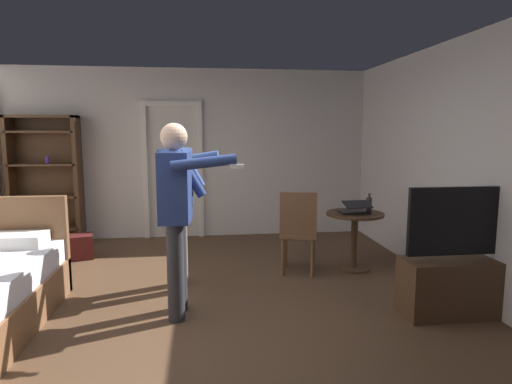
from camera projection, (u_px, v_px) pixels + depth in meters
name	position (u px, v px, depth m)	size (l,w,h in m)	color
ground_plane	(185.00, 318.00, 3.95)	(6.89, 6.89, 0.00)	brown
wall_back	(190.00, 154.00, 6.91)	(5.85, 0.12, 2.63)	silver
wall_right	(488.00, 170.00, 4.12)	(0.12, 6.51, 2.63)	silver
doorway_frame	(173.00, 160.00, 6.81)	(0.93, 0.08, 2.13)	white
bookshelf	(46.00, 175.00, 6.47)	(1.00, 0.32, 1.90)	#4C331E
tv_flatscreen	(460.00, 277.00, 3.99)	(1.06, 0.40, 1.19)	#4C331E
side_table	(354.00, 231.00, 5.29)	(0.69, 0.69, 0.70)	#4C331E
laptop	(354.00, 209.00, 5.21)	(0.34, 0.35, 0.16)	black
bottle_on_table	(369.00, 205.00, 5.18)	(0.06, 0.06, 0.25)	#2C282B
wooden_chair	(298.00, 229.00, 5.09)	(0.52, 0.52, 0.99)	brown
person_blue_shirt	(177.00, 206.00, 3.88)	(0.73, 0.59, 1.75)	#333338
person_striped_shirt	(177.00, 195.00, 4.57)	(0.66, 0.67, 1.75)	gray
suitcase_dark	(68.00, 248.00, 5.74)	(0.63, 0.30, 0.32)	#4C1919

